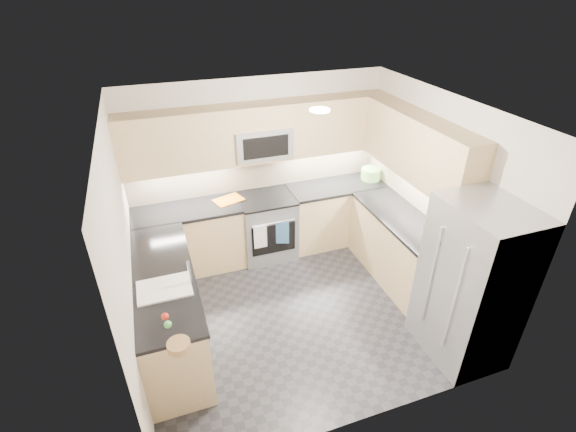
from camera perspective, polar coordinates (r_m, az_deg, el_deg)
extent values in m
cube|color=#232227|center=(5.33, 1.28, -12.54)|extent=(3.60, 3.20, 0.00)
cube|color=beige|center=(4.06, 1.69, 14.18)|extent=(3.60, 3.20, 0.02)
cube|color=beige|center=(5.93, -4.03, 6.64)|extent=(3.60, 0.02, 2.50)
cube|color=beige|center=(3.44, 11.17, -14.27)|extent=(3.60, 0.02, 2.50)
cube|color=beige|center=(4.37, -21.31, -5.04)|extent=(0.02, 3.20, 2.50)
cube|color=beige|center=(5.40, 19.64, 2.35)|extent=(0.02, 3.20, 2.50)
cube|color=tan|center=(5.89, -13.21, -3.22)|extent=(1.42, 0.60, 0.90)
cube|color=tan|center=(6.39, 6.42, 0.32)|extent=(1.42, 0.60, 0.90)
cube|color=tan|center=(5.74, 15.00, -4.46)|extent=(0.60, 1.70, 0.90)
cube|color=tan|center=(4.84, -15.94, -12.20)|extent=(0.60, 2.00, 0.90)
cube|color=black|center=(5.65, -13.76, 0.75)|extent=(1.42, 0.63, 0.04)
cube|color=black|center=(6.16, 6.67, 4.10)|extent=(1.42, 0.63, 0.04)
cube|color=black|center=(5.49, 15.65, -0.44)|extent=(0.63, 1.70, 0.04)
cube|color=black|center=(4.54, -16.77, -7.82)|extent=(0.63, 2.00, 0.04)
cube|color=tan|center=(5.56, -3.75, 11.38)|extent=(3.60, 0.35, 0.75)
cube|color=tan|center=(5.27, 17.42, 8.94)|extent=(0.35, 1.95, 0.75)
cube|color=tan|center=(5.94, -4.00, 6.13)|extent=(3.60, 0.01, 0.51)
cube|color=tan|center=(5.74, 16.87, 3.88)|extent=(0.01, 2.30, 0.51)
cube|color=#95989C|center=(6.02, -2.92, -1.48)|extent=(0.76, 0.65, 0.91)
cube|color=black|center=(5.79, -3.03, 2.38)|extent=(0.76, 0.65, 0.03)
cube|color=black|center=(5.76, -1.96, -3.17)|extent=(0.62, 0.02, 0.45)
cylinder|color=#B2B5BA|center=(5.60, -1.95, -0.97)|extent=(0.60, 0.02, 0.02)
cube|color=#A3A6AB|center=(5.58, -3.63, 10.09)|extent=(0.76, 0.40, 0.40)
cube|color=black|center=(5.39, -3.01, 9.38)|extent=(0.60, 0.01, 0.28)
cube|color=#A0A2A8|center=(4.67, 23.80, -8.50)|extent=(0.70, 0.90, 1.80)
cylinder|color=#B2B5BA|center=(4.33, 21.74, -10.60)|extent=(0.02, 0.02, 1.20)
cylinder|color=#B2B5BA|center=(4.53, 18.94, -7.91)|extent=(0.02, 0.02, 1.20)
cube|color=white|center=(4.37, -16.42, -10.17)|extent=(0.52, 0.38, 0.16)
cylinder|color=silver|center=(4.25, -13.33, -7.52)|extent=(0.03, 0.03, 0.28)
cylinder|color=#6CB14C|center=(6.38, 11.28, 5.69)|extent=(0.38, 0.38, 0.17)
cube|color=orange|center=(5.75, -8.13, 2.20)|extent=(0.44, 0.37, 0.01)
cylinder|color=#A37B4C|center=(3.71, -14.71, -16.79)|extent=(0.23, 0.23, 0.07)
sphere|color=red|center=(3.87, -16.49, -13.04)|extent=(0.07, 0.07, 0.07)
sphere|color=#49AA4F|center=(3.79, -16.11, -14.07)|extent=(0.07, 0.07, 0.07)
cube|color=white|center=(5.63, -3.79, -2.90)|extent=(0.18, 0.02, 0.34)
cube|color=#305C85|center=(5.70, -0.77, -2.33)|extent=(0.17, 0.07, 0.34)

